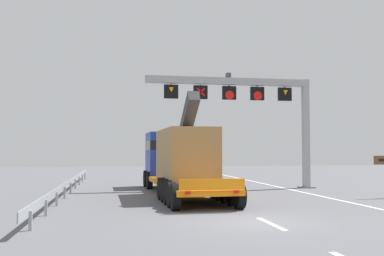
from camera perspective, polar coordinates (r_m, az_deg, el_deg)
ground at (r=15.56m, az=7.91°, el=-11.88°), size 112.00×112.00×0.00m
lane_markings at (r=36.51m, az=-1.81°, el=-6.78°), size 0.20×57.47×0.01m
edge_line_right at (r=28.87m, az=12.41°, el=-7.72°), size 0.20×63.00×0.01m
overhead_lane_gantry at (r=29.13m, az=7.59°, el=3.65°), size 11.11×0.90×7.47m
heavy_haul_truck_orange at (r=25.52m, az=-1.88°, el=-3.95°), size 3.37×14.12×5.30m
guardrail_left at (r=26.70m, az=-15.46°, el=-6.87°), size 0.13×27.74×0.76m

